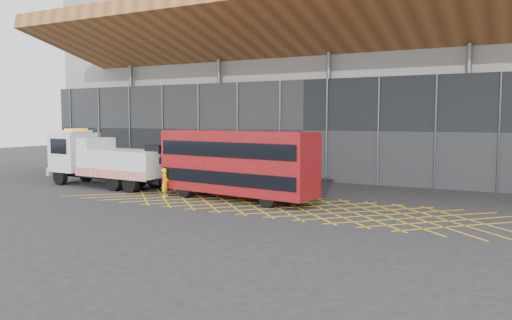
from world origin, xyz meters
The scene contains 6 objects.
ground_plane centered at (0.00, 0.00, 0.00)m, with size 120.00×120.00×0.00m, color #262528.
road_markings centered at (5.60, 0.00, 0.01)m, with size 27.96×7.16×0.01m.
construction_building centered at (1.92, 18.40, 8.98)m, with size 55.00×23.97×18.00m.
recovery_truck centered at (-9.31, 1.19, 1.96)m, with size 12.23×3.65×4.25m.
bus_towed centered at (2.23, 0.37, 2.33)m, with size 10.53×3.67×4.20m.
worker centered at (-2.49, -0.46, 0.90)m, with size 0.66×0.43×1.80m, color yellow.
Camera 1 is at (17.40, -25.36, 4.95)m, focal length 35.00 mm.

